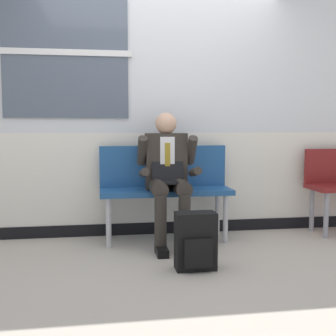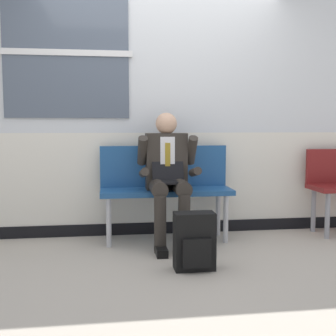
# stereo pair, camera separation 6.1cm
# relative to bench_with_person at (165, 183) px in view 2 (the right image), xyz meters

# --- Properties ---
(ground_plane) EXTENTS (18.00, 18.00, 0.00)m
(ground_plane) POSITION_rel_bench_with_person_xyz_m (-0.02, -0.34, -0.57)
(ground_plane) COLOR #B2A899
(station_wall) EXTENTS (6.28, 0.16, 2.66)m
(station_wall) POSITION_rel_bench_with_person_xyz_m (-0.04, 0.28, 0.76)
(station_wall) COLOR silver
(station_wall) RESTS_ON ground
(bench_with_person) EXTENTS (1.30, 0.42, 0.94)m
(bench_with_person) POSITION_rel_bench_with_person_xyz_m (0.00, 0.00, 0.00)
(bench_with_person) COLOR navy
(bench_with_person) RESTS_ON ground
(person_seated) EXTENTS (0.57, 0.70, 1.27)m
(person_seated) POSITION_rel_bench_with_person_xyz_m (-0.00, -0.20, 0.12)
(person_seated) COLOR #2D2823
(person_seated) RESTS_ON ground
(backpack) EXTENTS (0.32, 0.21, 0.46)m
(backpack) POSITION_rel_bench_with_person_xyz_m (0.10, -0.96, -0.34)
(backpack) COLOR black
(backpack) RESTS_ON ground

